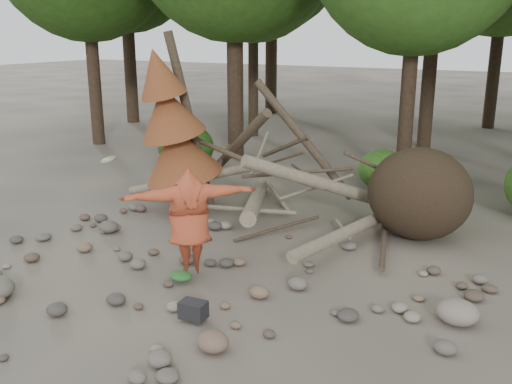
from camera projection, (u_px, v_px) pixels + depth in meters
The scene contains 12 objects.
ground at pixel (206, 289), 9.91m from camera, with size 120.00×120.00×0.00m, color #514C44.
deadfall_pile at pixel (391, 193), 12.29m from camera, with size 8.55×5.24×3.30m.
dead_conifer at pixel (173, 127), 13.61m from camera, with size 2.06×2.16×4.35m.
bush_left at pixel (186, 147), 18.32m from camera, with size 1.80×1.80×1.44m, color #275015.
bush_mid at pixel (383, 170), 15.97m from camera, with size 1.40×1.40×1.12m, color #33661D.
frisbee_thrower at pixel (189, 221), 10.14m from camera, with size 2.56×2.10×2.15m.
backpack at pixel (193, 313), 8.76m from camera, with size 0.41×0.27×0.27m, color black.
cloth_green at pixel (181, 278), 10.12m from camera, with size 0.43×0.36×0.16m, color #286327.
cloth_orange at pixel (194, 308), 9.09m from camera, with size 0.33×0.27×0.12m, color #AF481E.
boulder_front_right at pixel (213, 342), 7.95m from camera, with size 0.47×0.42×0.28m, color #785D4B.
boulder_mid_right at pixel (457, 312), 8.68m from camera, with size 0.64×0.58×0.38m, color gray.
boulder_mid_left at pixel (109, 227), 12.62m from camera, with size 0.45×0.40×0.27m, color #58514A.
Camera 1 is at (5.11, -7.54, 4.33)m, focal length 40.00 mm.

